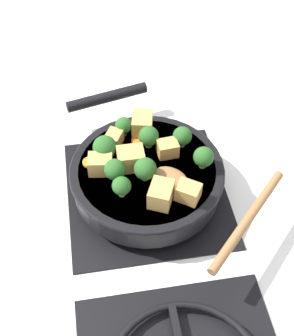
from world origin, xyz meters
name	(u,v)px	position (x,y,z in m)	size (l,w,h in m)	color
ground_plane	(147,194)	(0.00, 0.00, 0.00)	(2.40, 2.40, 0.00)	white
front_burner_grate	(147,190)	(0.00, 0.00, 0.01)	(0.31, 0.31, 0.03)	black
skillet_pan	(146,175)	(0.00, 0.00, 0.06)	(0.29, 0.40, 0.05)	black
wooden_spoon	(214,201)	(-0.10, 0.10, 0.09)	(0.24, 0.24, 0.02)	olive
tofu_cube_center_large	(168,148)	(-0.04, -0.03, 0.09)	(0.04, 0.03, 0.03)	tan
tofu_cube_near_handle	(161,194)	(-0.01, 0.08, 0.10)	(0.05, 0.04, 0.04)	tan
tofu_cube_east_chunk	(100,164)	(0.08, -0.01, 0.10)	(0.04, 0.03, 0.03)	tan
tofu_cube_west_chunk	(142,124)	(-0.01, -0.10, 0.10)	(0.05, 0.04, 0.04)	tan
tofu_cube_back_piece	(114,139)	(0.05, -0.07, 0.09)	(0.04, 0.03, 0.03)	tan
tofu_cube_front_piece	(188,192)	(-0.06, 0.08, 0.09)	(0.04, 0.03, 0.03)	tan
tofu_cube_mid_small	(131,159)	(0.03, -0.01, 0.10)	(0.05, 0.04, 0.04)	tan
broccoli_floret_near_spoon	(204,157)	(-0.10, 0.01, 0.10)	(0.04, 0.04, 0.05)	#709956
broccoli_floret_center_top	(122,186)	(0.05, 0.05, 0.10)	(0.03, 0.03, 0.04)	#709956
broccoli_floret_east_rim	(105,147)	(0.07, -0.04, 0.11)	(0.04, 0.04, 0.05)	#709956
broccoli_floret_west_rim	(182,136)	(-0.08, -0.05, 0.10)	(0.04, 0.04, 0.04)	#709956
broccoli_floret_north_edge	(149,136)	(-0.01, -0.06, 0.10)	(0.04, 0.04, 0.05)	#709956
broccoli_floret_south_cluster	(124,126)	(0.03, -0.09, 0.10)	(0.03, 0.03, 0.04)	#709956
broccoli_floret_mid_floret	(115,170)	(0.06, 0.02, 0.10)	(0.04, 0.04, 0.05)	#709956
broccoli_floret_small_inner	(145,169)	(0.01, 0.02, 0.11)	(0.04, 0.04, 0.05)	#709956
carrot_slice_orange_thin	(138,141)	(0.01, -0.07, 0.08)	(0.02, 0.02, 0.01)	orange
carrot_slice_near_center	(89,162)	(0.10, -0.03, 0.08)	(0.03, 0.03, 0.01)	orange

